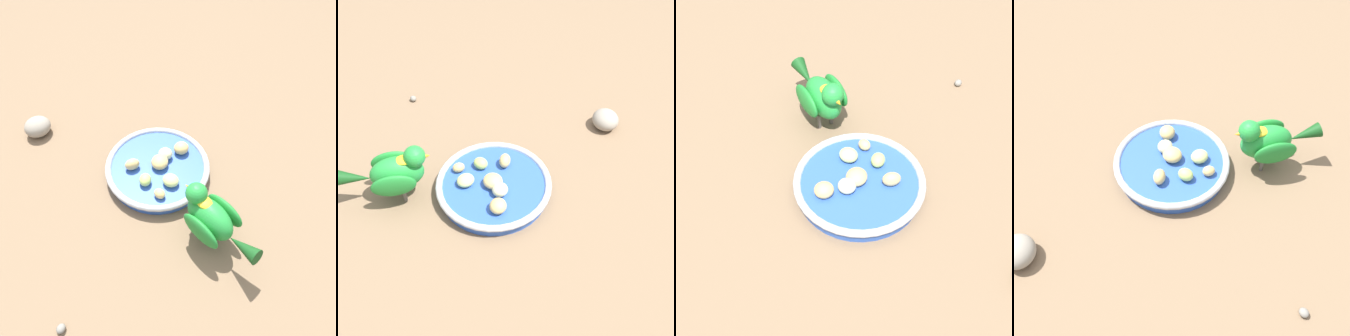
% 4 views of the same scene
% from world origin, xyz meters
% --- Properties ---
extents(ground_plane, '(4.00, 4.00, 0.00)m').
position_xyz_m(ground_plane, '(0.00, 0.00, 0.00)').
color(ground_plane, '#7A6047').
extents(feeding_bowl, '(0.24, 0.24, 0.03)m').
position_xyz_m(feeding_bowl, '(0.02, -0.00, 0.02)').
color(feeding_bowl, '#2D56B7').
rests_on(feeding_bowl, ground_plane).
extents(apple_piece_0, '(0.03, 0.03, 0.02)m').
position_xyz_m(apple_piece_0, '(0.01, -0.08, 0.04)').
color(apple_piece_0, tan).
rests_on(apple_piece_0, feeding_bowl).
extents(apple_piece_1, '(0.05, 0.05, 0.02)m').
position_xyz_m(apple_piece_1, '(0.04, -0.05, 0.04)').
color(apple_piece_1, '#C6D17A').
rests_on(apple_piece_1, feeding_bowl).
extents(apple_piece_2, '(0.05, 0.05, 0.03)m').
position_xyz_m(apple_piece_2, '(0.03, -0.00, 0.04)').
color(apple_piece_2, tan).
rests_on(apple_piece_2, feeding_bowl).
extents(apple_piece_3, '(0.04, 0.04, 0.03)m').
position_xyz_m(apple_piece_3, '(0.08, 0.03, 0.04)').
color(apple_piece_3, tan).
rests_on(apple_piece_3, feeding_bowl).
extents(apple_piece_4, '(0.03, 0.04, 0.02)m').
position_xyz_m(apple_piece_4, '(-0.02, -0.04, 0.04)').
color(apple_piece_4, '#B2CC66').
rests_on(apple_piece_4, feeding_bowl).
extents(apple_piece_5, '(0.04, 0.03, 0.03)m').
position_xyz_m(apple_piece_5, '(-0.04, 0.01, 0.04)').
color(apple_piece_5, tan).
rests_on(apple_piece_5, feeding_bowl).
extents(apple_piece_6, '(0.04, 0.04, 0.03)m').
position_xyz_m(apple_piece_6, '(0.04, 0.02, 0.04)').
color(apple_piece_6, beige).
rests_on(apple_piece_6, feeding_bowl).
extents(parrot, '(0.12, 0.17, 0.13)m').
position_xyz_m(parrot, '(0.08, -0.18, 0.07)').
color(parrot, '#59544C').
rests_on(parrot, ground_plane).
extents(rock_large, '(0.09, 0.09, 0.05)m').
position_xyz_m(rock_large, '(-0.24, 0.20, 0.02)').
color(rock_large, gray).
rests_on(rock_large, ground_plane).
extents(pebble_0, '(0.02, 0.02, 0.01)m').
position_xyz_m(pebble_0, '(-0.21, -0.28, 0.01)').
color(pebble_0, gray).
rests_on(pebble_0, ground_plane).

